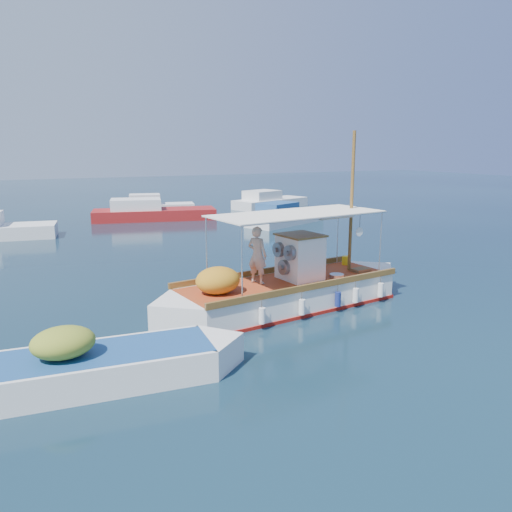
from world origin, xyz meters
name	(u,v)px	position (x,y,z in m)	size (l,w,h in m)	color
ground	(290,302)	(0.00, 0.00, 0.00)	(160.00, 160.00, 0.00)	black
fishing_caique	(286,291)	(-0.37, -0.36, 0.54)	(9.95, 3.44, 6.10)	white
dinghy	(102,368)	(-7.00, -3.29, 0.35)	(6.76, 2.41, 1.66)	white
bg_boat_n	(151,213)	(1.22, 22.50, 0.49)	(9.42, 4.86, 1.80)	maroon
bg_boat_ne	(284,217)	(9.04, 16.01, 0.49)	(6.87, 4.57, 1.80)	silver
bg_boat_e	(269,202)	(12.81, 25.23, 0.49)	(7.78, 4.67, 1.80)	silver
bg_boat_far_n	(154,207)	(2.46, 26.05, 0.49)	(6.41, 3.43, 1.80)	silver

